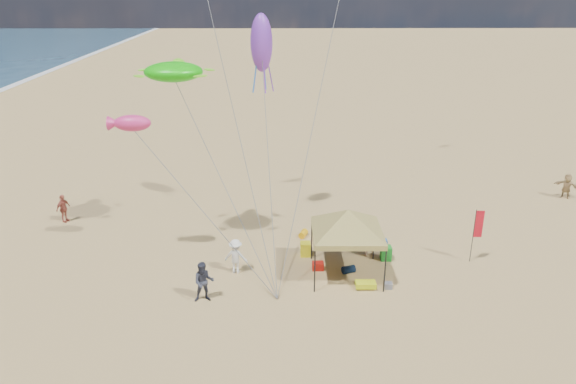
# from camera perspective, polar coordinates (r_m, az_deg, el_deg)

# --- Properties ---
(ground) EXTENTS (280.00, 280.00, 0.00)m
(ground) POSITION_cam_1_polar(r_m,az_deg,el_deg) (23.34, 0.11, -11.92)
(ground) COLOR tan
(ground) RESTS_ON ground
(canopy_tent) EXTENTS (6.17, 6.17, 3.80)m
(canopy_tent) POSITION_cam_1_polar(r_m,az_deg,el_deg) (24.32, 6.33, -2.12)
(canopy_tent) COLOR black
(canopy_tent) RESTS_ON ground
(feather_flag) EXTENTS (0.42, 0.04, 2.75)m
(feather_flag) POSITION_cam_1_polar(r_m,az_deg,el_deg) (27.39, 19.28, -3.49)
(feather_flag) COLOR black
(feather_flag) RESTS_ON ground
(cooler_red) EXTENTS (0.54, 0.38, 0.38)m
(cooler_red) POSITION_cam_1_polar(r_m,az_deg,el_deg) (25.94, 3.16, -7.77)
(cooler_red) COLOR #AF160E
(cooler_red) RESTS_ON ground
(cooler_blue) EXTENTS (0.54, 0.38, 0.38)m
(cooler_blue) POSITION_cam_1_polar(r_m,az_deg,el_deg) (28.45, 9.80, -5.29)
(cooler_blue) COLOR #1652B4
(cooler_blue) RESTS_ON ground
(bag_navy) EXTENTS (0.69, 0.54, 0.36)m
(bag_navy) POSITION_cam_1_polar(r_m,az_deg,el_deg) (25.79, 6.38, -8.09)
(bag_navy) COLOR black
(bag_navy) RESTS_ON ground
(bag_orange) EXTENTS (0.54, 0.69, 0.36)m
(bag_orange) POSITION_cam_1_polar(r_m,az_deg,el_deg) (29.04, 1.62, -4.41)
(bag_orange) COLOR #F3AC0D
(bag_orange) RESTS_ON ground
(chair_green) EXTENTS (0.50, 0.50, 0.70)m
(chair_green) POSITION_cam_1_polar(r_m,az_deg,el_deg) (27.13, 10.25, -6.33)
(chair_green) COLOR #177F20
(chair_green) RESTS_ON ground
(chair_yellow) EXTENTS (0.50, 0.50, 0.70)m
(chair_yellow) POSITION_cam_1_polar(r_m,az_deg,el_deg) (27.09, 1.84, -6.02)
(chair_yellow) COLOR #FBF71B
(chair_yellow) RESTS_ON ground
(crate_grey) EXTENTS (0.34, 0.30, 0.28)m
(crate_grey) POSITION_cam_1_polar(r_m,az_deg,el_deg) (24.88, 10.48, -9.64)
(crate_grey) COLOR slate
(crate_grey) RESTS_ON ground
(beach_cart) EXTENTS (0.90, 0.50, 0.24)m
(beach_cart) POSITION_cam_1_polar(r_m,az_deg,el_deg) (24.69, 8.15, -9.58)
(beach_cart) COLOR #BECE16
(beach_cart) RESTS_ON ground
(person_near_a) EXTENTS (0.78, 0.61, 1.89)m
(person_near_a) POSITION_cam_1_polar(r_m,az_deg,el_deg) (27.14, 8.59, -4.80)
(person_near_a) COLOR tan
(person_near_a) RESTS_ON ground
(person_near_b) EXTENTS (0.98, 0.81, 1.83)m
(person_near_b) POSITION_cam_1_polar(r_m,az_deg,el_deg) (23.50, -8.84, -9.33)
(person_near_b) COLOR #313443
(person_near_b) RESTS_ON ground
(person_near_c) EXTENTS (1.18, 0.81, 1.69)m
(person_near_c) POSITION_cam_1_polar(r_m,az_deg,el_deg) (25.48, -5.51, -6.74)
(person_near_c) COLOR white
(person_near_c) RESTS_ON ground
(person_far_a) EXTENTS (0.76, 1.04, 1.64)m
(person_far_a) POSITION_cam_1_polar(r_m,az_deg,el_deg) (33.07, -22.54, -1.60)
(person_far_a) COLOR #B15444
(person_far_a) RESTS_ON ground
(person_far_c) EXTENTS (1.44, 1.32, 1.60)m
(person_far_c) POSITION_cam_1_polar(r_m,az_deg,el_deg) (38.15, 27.25, 0.58)
(person_far_c) COLOR tan
(person_far_c) RESTS_ON ground
(turtle_kite) EXTENTS (2.73, 2.19, 0.91)m
(turtle_kite) POSITION_cam_1_polar(r_m,az_deg,el_deg) (26.10, -11.95, 12.25)
(turtle_kite) COLOR #16CD0B
(turtle_kite) RESTS_ON ground
(fish_kite) EXTENTS (1.79, 1.09, 0.75)m
(fish_kite) POSITION_cam_1_polar(r_m,az_deg,el_deg) (25.45, -16.05, 6.97)
(fish_kite) COLOR #DA2D78
(fish_kite) RESTS_ON ground
(squid_kite) EXTENTS (1.46, 1.46, 2.96)m
(squid_kite) POSITION_cam_1_polar(r_m,az_deg,el_deg) (28.96, -2.81, 15.39)
(squid_kite) COLOR purple
(squid_kite) RESTS_ON ground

